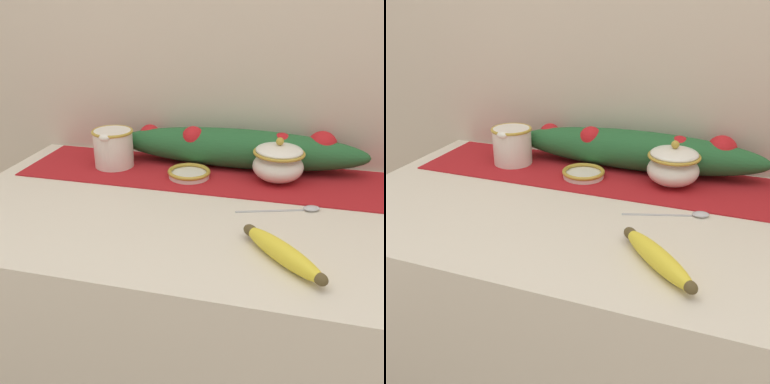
# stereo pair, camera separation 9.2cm
# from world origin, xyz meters

# --- Properties ---
(countertop) EXTENTS (1.24, 0.65, 0.86)m
(countertop) POSITION_xyz_m (0.00, 0.00, 0.43)
(countertop) COLOR beige
(countertop) RESTS_ON ground_plane
(back_wall) EXTENTS (2.04, 0.04, 2.40)m
(back_wall) POSITION_xyz_m (0.00, 0.35, 1.20)
(back_wall) COLOR beige
(back_wall) RESTS_ON ground_plane
(table_runner) EXTENTS (1.14, 0.26, 0.00)m
(table_runner) POSITION_xyz_m (0.00, 0.19, 0.86)
(table_runner) COLOR #A8191E
(table_runner) RESTS_ON countertop
(cream_pitcher) EXTENTS (0.11, 0.13, 0.11)m
(cream_pitcher) POSITION_xyz_m (-0.34, 0.19, 0.92)
(cream_pitcher) COLOR white
(cream_pitcher) RESTS_ON countertop
(sugar_bowl) EXTENTS (0.13, 0.13, 0.12)m
(sugar_bowl) POSITION_xyz_m (0.11, 0.19, 0.92)
(sugar_bowl) COLOR white
(sugar_bowl) RESTS_ON countertop
(small_dish) EXTENTS (0.11, 0.11, 0.02)m
(small_dish) POSITION_xyz_m (-0.11, 0.16, 0.87)
(small_dish) COLOR white
(small_dish) RESTS_ON countertop
(banana) EXTENTS (0.17, 0.17, 0.04)m
(banana) POSITION_xyz_m (0.15, -0.18, 0.88)
(banana) COLOR yellow
(banana) RESTS_ON countertop
(spoon) EXTENTS (0.19, 0.07, 0.01)m
(spoon) POSITION_xyz_m (0.19, 0.03, 0.87)
(spoon) COLOR #B7B7BC
(spoon) RESTS_ON countertop
(poinsettia_garland) EXTENTS (0.69, 0.12, 0.11)m
(poinsettia_garland) POSITION_xyz_m (0.00, 0.26, 0.92)
(poinsettia_garland) COLOR #235B2D
(poinsettia_garland) RESTS_ON countertop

